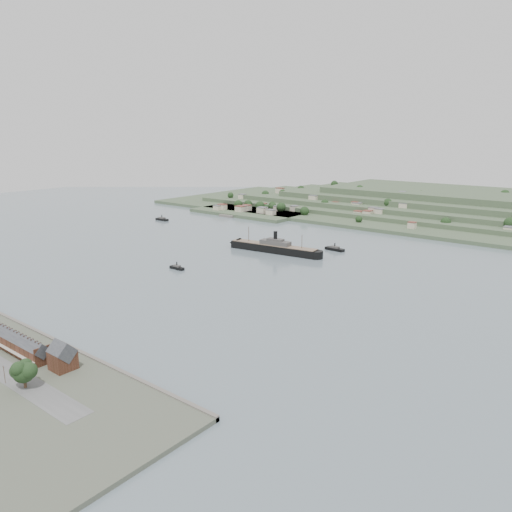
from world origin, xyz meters
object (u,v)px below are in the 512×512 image
Objects in this scene: terrace_row at (14,341)px; steamship at (271,247)px; gabled_building at (62,357)px; fig_tree at (23,371)px; tugboat at (177,268)px.

steamship is at bearing 97.21° from terrace_row.
steamship is (-69.54, 249.17, -3.81)m from gabled_building.
fig_tree is (40.89, -15.81, 3.00)m from terrace_row.
fig_tree is (72.93, -269.00, 5.46)m from steamship.
gabled_building is (37.50, 4.02, 1.34)m from terrace_row.
gabled_building is 258.72m from steamship.
terrace_row is 3.95× the size of gabled_building.
tugboat is at bearing 121.02° from gabled_building.
terrace_row is 37.74m from gabled_building.
gabled_building is 20.18m from fig_tree.
terrace_row is 43.94m from fig_tree.
fig_tree reaches higher than tugboat.
tugboat is at bearing -103.48° from steamship.
fig_tree is at bearing -74.83° from steamship.
terrace_row is at bearing -82.79° from steamship.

